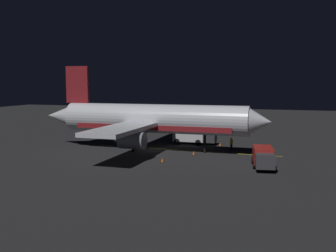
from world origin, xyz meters
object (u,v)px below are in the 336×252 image
Objects in this scene: baggage_truck at (263,157)px; traffic_cone_under_wing at (162,160)px; airliner at (151,120)px; traffic_cone_near_right at (194,153)px; traffic_cone_near_left at (220,144)px; catering_truck at (193,136)px; ground_crew_worker at (231,144)px.

baggage_truck is 11.07× the size of traffic_cone_under_wing.
traffic_cone_near_right is at bearing 74.42° from airliner.
airliner is 60.68× the size of traffic_cone_near_left.
traffic_cone_under_wing is at bearing -0.38° from catering_truck.
catering_truck reaches higher than traffic_cone_near_left.
baggage_truck reaches higher than traffic_cone_near_left.
baggage_truck is at bearing 25.94° from ground_crew_worker.
baggage_truck is 11.81m from traffic_cone_under_wing.
baggage_truck is 0.92× the size of catering_truck.
traffic_cone_near_right is (-5.23, -9.35, -0.92)m from baggage_truck.
traffic_cone_near_right is at bearing -36.80° from ground_crew_worker.
catering_truck is 12.03× the size of traffic_cone_near_right.
catering_truck reaches higher than ground_crew_worker.
traffic_cone_under_wing is at bearing -29.84° from ground_crew_worker.
traffic_cone_near_left is (-2.71, -2.13, -0.64)m from ground_crew_worker.
airliner is at bearing -54.10° from traffic_cone_near_left.
traffic_cone_under_wing is (11.38, -6.53, -0.64)m from ground_crew_worker.
traffic_cone_near_right is at bearing -119.21° from baggage_truck.
baggage_truck reaches higher than traffic_cone_near_right.
baggage_truck is 10.75m from traffic_cone_near_right.
airliner reaches higher than ground_crew_worker.
traffic_cone_near_right is 6.33m from traffic_cone_under_wing.
airliner is 11.97m from ground_crew_worker.
catering_truck reaches higher than baggage_truck.
traffic_cone_near_left is at bearing 162.65° from traffic_cone_under_wing.
ground_crew_worker is at bearing 63.88° from catering_truck.
catering_truck is at bearing 179.62° from traffic_cone_under_wing.
airliner is 8.66m from catering_truck.
ground_crew_worker is (-3.63, 10.88, -3.41)m from airliner.
airliner is 17.89m from baggage_truck.
traffic_cone_near_right is at bearing 157.73° from traffic_cone_under_wing.
catering_truck is 4.44m from traffic_cone_near_left.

